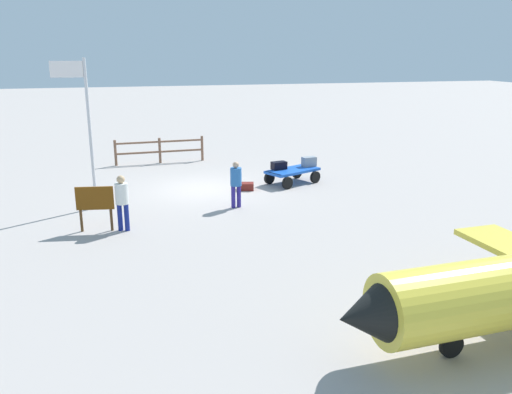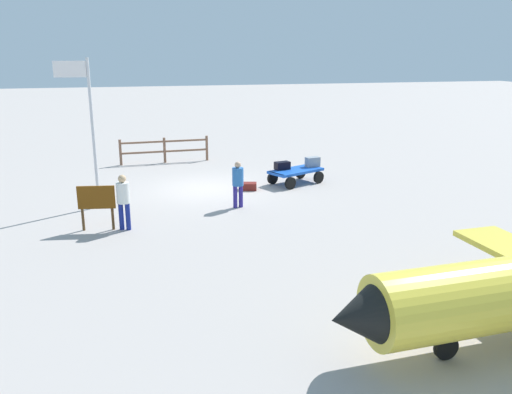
# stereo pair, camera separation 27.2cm
# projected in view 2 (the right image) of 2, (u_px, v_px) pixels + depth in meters

# --- Properties ---
(ground_plane) EXTENTS (120.00, 120.00, 0.00)m
(ground_plane) POSITION_uv_depth(u_px,v_px,m) (206.00, 189.00, 20.07)
(ground_plane) COLOR #ABA19B
(luggage_cart) EXTENTS (2.38, 1.88, 0.57)m
(luggage_cart) POSITION_uv_depth(u_px,v_px,m) (295.00, 173.00, 20.72)
(luggage_cart) COLOR blue
(luggage_cart) RESTS_ON ground
(suitcase_dark) EXTENTS (0.60, 0.40, 0.39)m
(suitcase_dark) POSITION_uv_depth(u_px,v_px,m) (313.00, 162.00, 21.17)
(suitcase_dark) COLOR gray
(suitcase_dark) RESTS_ON luggage_cart
(suitcase_olive) EXTENTS (0.64, 0.46, 0.30)m
(suitcase_olive) POSITION_uv_depth(u_px,v_px,m) (282.00, 166.00, 20.68)
(suitcase_olive) COLOR black
(suitcase_olive) RESTS_ON luggage_cart
(suitcase_grey) EXTENTS (0.70, 0.54, 0.27)m
(suitcase_grey) POSITION_uv_depth(u_px,v_px,m) (248.00, 186.00, 19.87)
(suitcase_grey) COLOR maroon
(suitcase_grey) RESTS_ON ground
(worker_lead) EXTENTS (0.43, 0.43, 1.57)m
(worker_lead) POSITION_uv_depth(u_px,v_px,m) (238.00, 181.00, 17.46)
(worker_lead) COLOR navy
(worker_lead) RESTS_ON ground
(worker_trailing) EXTENTS (0.48, 0.48, 1.66)m
(worker_trailing) POSITION_uv_depth(u_px,v_px,m) (123.00, 197.00, 15.24)
(worker_trailing) COLOR navy
(worker_trailing) RESTS_ON ground
(flagpole) EXTENTS (1.09, 0.10, 4.88)m
(flagpole) POSITION_uv_depth(u_px,v_px,m) (88.00, 120.00, 16.92)
(flagpole) COLOR silver
(flagpole) RESTS_ON ground
(signboard) EXTENTS (1.07, 0.23, 1.33)m
(signboard) POSITION_uv_depth(u_px,v_px,m) (96.00, 201.00, 15.24)
(signboard) COLOR #4C3319
(signboard) RESTS_ON ground
(wooden_fence) EXTENTS (4.12, 0.28, 1.18)m
(wooden_fence) POSITION_uv_depth(u_px,v_px,m) (165.00, 148.00, 24.54)
(wooden_fence) COLOR brown
(wooden_fence) RESTS_ON ground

